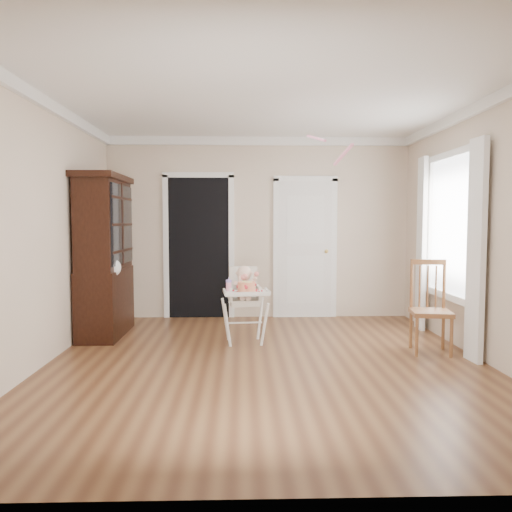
{
  "coord_description": "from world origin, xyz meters",
  "views": [
    {
      "loc": [
        -0.25,
        -5.01,
        1.45
      ],
      "look_at": [
        -0.09,
        0.77,
        1.05
      ],
      "focal_mm": 35.0,
      "sensor_mm": 36.0,
      "label": 1
    }
  ],
  "objects_px": {
    "china_cabinet": "(105,256)",
    "dining_chair": "(430,309)",
    "high_chair": "(244,295)",
    "sippy_cup": "(229,285)",
    "cake": "(247,287)"
  },
  "relations": [
    {
      "from": "high_chair",
      "to": "cake",
      "type": "bearing_deg",
      "value": -89.73
    },
    {
      "from": "cake",
      "to": "china_cabinet",
      "type": "distance_m",
      "value": 1.95
    },
    {
      "from": "cake",
      "to": "high_chair",
      "type": "bearing_deg",
      "value": 95.62
    },
    {
      "from": "china_cabinet",
      "to": "dining_chair",
      "type": "height_order",
      "value": "china_cabinet"
    },
    {
      "from": "high_chair",
      "to": "china_cabinet",
      "type": "distance_m",
      "value": 1.88
    },
    {
      "from": "cake",
      "to": "dining_chair",
      "type": "distance_m",
      "value": 2.06
    },
    {
      "from": "cake",
      "to": "dining_chair",
      "type": "height_order",
      "value": "dining_chair"
    },
    {
      "from": "sippy_cup",
      "to": "china_cabinet",
      "type": "bearing_deg",
      "value": 159.77
    },
    {
      "from": "high_chair",
      "to": "cake",
      "type": "distance_m",
      "value": 0.28
    },
    {
      "from": "dining_chair",
      "to": "china_cabinet",
      "type": "bearing_deg",
      "value": 175.22
    },
    {
      "from": "sippy_cup",
      "to": "china_cabinet",
      "type": "distance_m",
      "value": 1.71
    },
    {
      "from": "high_chair",
      "to": "sippy_cup",
      "type": "xyz_separation_m",
      "value": [
        -0.18,
        -0.12,
        0.14
      ]
    },
    {
      "from": "dining_chair",
      "to": "high_chair",
      "type": "bearing_deg",
      "value": 176.04
    },
    {
      "from": "cake",
      "to": "dining_chair",
      "type": "relative_size",
      "value": 0.26
    },
    {
      "from": "high_chair",
      "to": "sippy_cup",
      "type": "relative_size",
      "value": 5.6
    }
  ]
}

